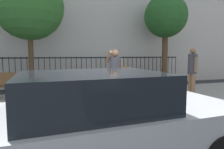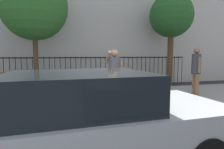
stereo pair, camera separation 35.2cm
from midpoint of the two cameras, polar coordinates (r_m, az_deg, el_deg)
ground_plane at (r=4.77m, az=-0.23°, el=-15.27°), size 60.00×60.00×0.00m
sidewalk at (r=6.81m, az=-4.96°, el=-8.20°), size 28.00×4.40×0.15m
iron_fence at (r=10.29m, az=-8.56°, el=1.81°), size 12.03×0.04×1.60m
parked_hatchback at (r=3.08m, az=-3.05°, el=-13.35°), size 4.27×1.99×1.45m
pedestrian_on_phone at (r=6.04m, az=2.64°, el=0.32°), size 0.65×0.50×1.71m
pedestrian_walking at (r=8.23m, az=23.94°, el=1.64°), size 0.37×0.49×1.82m
street_bench at (r=7.97m, az=-25.58°, el=-2.49°), size 1.60×0.45×0.95m
street_tree_near at (r=11.28m, az=17.39°, el=15.50°), size 2.26×2.26×4.86m
street_tree_mid at (r=9.48m, az=-20.28°, el=17.60°), size 2.85×2.85×5.16m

